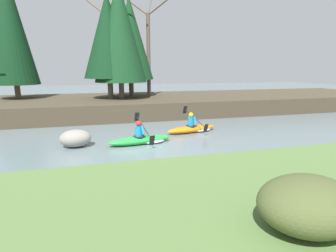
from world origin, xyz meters
The scene contains 12 objects.
ground_plane centered at (0.00, 0.00, 0.00)m, with size 90.00×90.00×0.00m, color slate.
riverbank_far centered at (0.00, 9.24, 0.54)m, with size 44.00×8.35×1.08m.
conifer_tree_mid_left centered at (-6.75, 10.39, 5.93)m, with size 3.07×3.07×8.74m.
conifer_tree_centre centered at (-0.51, 8.72, 5.24)m, with size 3.40×3.40×6.93m.
conifer_tree_mid_right centered at (0.24, 8.59, 5.55)m, with size 3.54×3.54×7.81m.
conifer_tree_right centered at (1.12, 10.19, 5.28)m, with size 3.38×3.38×7.15m.
bare_tree_mid_downstream centered at (-0.46, 10.34, 4.78)m, with size 4.29×4.24×7.86m.
bare_tree_downstream centered at (2.50, 10.12, 4.85)m, with size 4.37×4.32×8.01m.
shrub_clump_second centered at (1.51, -7.07, 1.12)m, with size 1.54×1.28×0.83m.
kayaker_lead centered at (3.14, 2.03, 0.20)m, with size 2.79×2.06×1.20m.
kayaker_middle centered at (0.33, 0.61, 0.20)m, with size 2.80×2.07×1.20m.
boulder_midstream centered at (-2.37, 0.90, 0.35)m, with size 1.24×0.97×0.70m.
Camera 1 is at (-1.43, -9.96, 3.09)m, focal length 28.00 mm.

